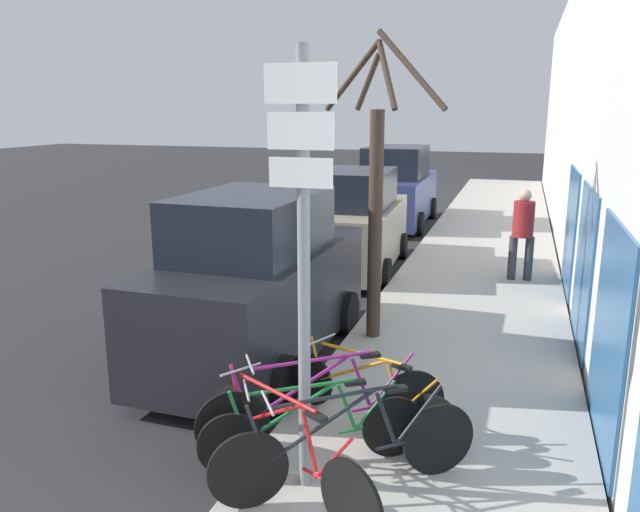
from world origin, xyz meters
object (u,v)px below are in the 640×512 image
parked_car_1 (351,225)px  parked_car_2 (396,190)px  signpost (303,255)px  bicycle_0 (285,450)px  bicycle_3 (325,409)px  street_tree (376,200)px  bicycle_4 (368,395)px  bicycle_1 (348,448)px  bicycle_2 (314,430)px  parked_car_0 (258,285)px  pedestrian_near (523,228)px

parked_car_1 → parked_car_2: size_ratio=0.91×
signpost → bicycle_0: 1.73m
bicycle_3 → street_tree: 3.62m
bicycle_3 → bicycle_4: (0.31, 0.55, -0.05)m
signpost → bicycle_0: size_ratio=1.86×
bicycle_4 → signpost: bearing=-171.0°
bicycle_1 → bicycle_2: size_ratio=1.08×
bicycle_0 → bicycle_2: size_ratio=1.07×
signpost → bicycle_1: 1.76m
bicycle_3 → bicycle_0: bearing=139.3°
parked_car_2 → street_tree: size_ratio=1.08×
bicycle_3 → street_tree: size_ratio=0.50×
bicycle_2 → street_tree: size_ratio=0.44×
bicycle_3 → parked_car_0: parked_car_0 is taller
bicycle_3 → street_tree: (-0.26, 3.22, 1.62)m
parked_car_0 → street_tree: 2.06m
bicycle_1 → bicycle_4: bicycle_1 is taller
parked_car_1 → pedestrian_near: 3.55m
bicycle_2 → street_tree: 3.93m
bicycle_0 → bicycle_4: bicycle_0 is taller
signpost → parked_car_0: 3.50m
signpost → pedestrian_near: size_ratio=2.12×
bicycle_0 → bicycle_1: bearing=-37.5°
bicycle_0 → pedestrian_near: (1.89, 7.94, 0.63)m
parked_car_1 → bicycle_0: bearing=-81.8°
bicycle_0 → bicycle_2: bicycle_0 is taller
pedestrian_near → street_tree: (-2.03, -3.91, 1.00)m
signpost → bicycle_0: (-0.12, -0.16, -1.72)m
bicycle_1 → bicycle_2: bearing=20.9°
bicycle_1 → street_tree: size_ratio=0.47×
bicycle_0 → parked_car_1: bearing=43.3°
bicycle_0 → parked_car_0: bearing=59.3°
bicycle_2 → street_tree: (-0.25, 3.56, 1.67)m
bicycle_4 → parked_car_1: size_ratio=0.49×
bicycle_1 → parked_car_0: size_ratio=0.47×
pedestrian_near → street_tree: 4.52m
bicycle_2 → parked_car_2: 13.47m
bicycle_1 → street_tree: 4.21m
parked_car_0 → parked_car_2: parked_car_0 is taller
street_tree → bicycle_2: bearing=-85.9°
parked_car_0 → street_tree: bearing=37.3°
bicycle_4 → street_tree: 3.21m
bicycle_1 → signpost: bearing=60.3°
bicycle_2 → bicycle_3: (0.00, 0.33, 0.05)m
parked_car_1 → bicycle_4: bearing=-76.5°
bicycle_4 → pedestrian_near: bearing=10.4°
bicycle_3 → parked_car_0: 2.80m
bicycle_2 → parked_car_1: parked_car_1 is taller
bicycle_2 → pedestrian_near: pedestrian_near is taller
bicycle_2 → pedestrian_near: size_ratio=1.06×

